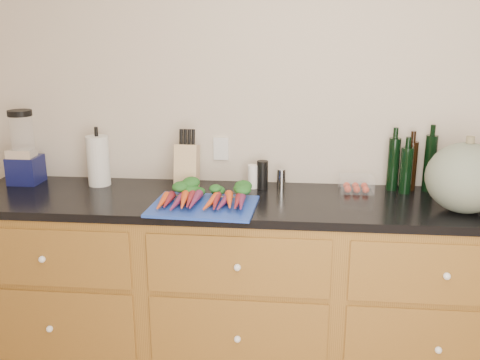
# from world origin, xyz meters

# --- Properties ---
(wall_back) EXTENTS (4.10, 0.05, 2.60)m
(wall_back) POSITION_xyz_m (0.00, 1.62, 1.30)
(wall_back) COLOR beige
(wall_back) RESTS_ON ground
(cabinets) EXTENTS (3.60, 0.64, 0.90)m
(cabinets) POSITION_xyz_m (0.00, 1.30, 0.45)
(cabinets) COLOR brown
(cabinets) RESTS_ON ground
(countertop) EXTENTS (3.64, 0.62, 0.04)m
(countertop) POSITION_xyz_m (0.00, 1.30, 0.92)
(countertop) COLOR black
(countertop) RESTS_ON cabinets
(cutting_board) EXTENTS (0.50, 0.39, 0.01)m
(cutting_board) POSITION_xyz_m (-0.62, 1.14, 0.95)
(cutting_board) COLOR #1D3EAE
(cutting_board) RESTS_ON countertop
(carrots) EXTENTS (0.41, 0.30, 0.06)m
(carrots) POSITION_xyz_m (-0.62, 1.18, 0.98)
(carrots) COLOR #E44C1A
(carrots) RESTS_ON cutting_board
(squash) EXTENTS (0.35, 0.35, 0.32)m
(squash) POSITION_xyz_m (0.55, 1.20, 1.10)
(squash) COLOR #556252
(squash) RESTS_ON countertop
(blender_appliance) EXTENTS (0.15, 0.15, 0.39)m
(blender_appliance) POSITION_xyz_m (-1.64, 1.46, 1.11)
(blender_appliance) COLOR #0F1348
(blender_appliance) RESTS_ON countertop
(paper_towel) EXTENTS (0.12, 0.12, 0.26)m
(paper_towel) POSITION_xyz_m (-1.23, 1.46, 1.07)
(paper_towel) COLOR silver
(paper_towel) RESTS_ON countertop
(knife_block) EXTENTS (0.11, 0.11, 0.23)m
(knife_block) POSITION_xyz_m (-0.76, 1.44, 1.05)
(knife_block) COLOR tan
(knife_block) RESTS_ON countertop
(grinder_salt) EXTENTS (0.05, 0.05, 0.12)m
(grinder_salt) POSITION_xyz_m (-0.42, 1.48, 1.00)
(grinder_salt) COLOR white
(grinder_salt) RESTS_ON countertop
(grinder_pepper) EXTENTS (0.06, 0.06, 0.14)m
(grinder_pepper) POSITION_xyz_m (-0.37, 1.48, 1.01)
(grinder_pepper) COLOR black
(grinder_pepper) RESTS_ON countertop
(canister_chrome) EXTENTS (0.05, 0.05, 0.10)m
(canister_chrome) POSITION_xyz_m (-0.27, 1.48, 0.99)
(canister_chrome) COLOR silver
(canister_chrome) RESTS_ON countertop
(tomato_box) EXTENTS (0.17, 0.13, 0.08)m
(tomato_box) POSITION_xyz_m (0.11, 1.47, 0.98)
(tomato_box) COLOR white
(tomato_box) RESTS_ON countertop
(bottles) EXTENTS (0.24, 0.12, 0.29)m
(bottles) POSITION_xyz_m (0.38, 1.51, 1.07)
(bottles) COLOR black
(bottles) RESTS_ON countertop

